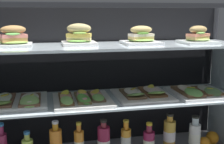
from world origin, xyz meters
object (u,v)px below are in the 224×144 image
Objects in this scene: open_sandwich_tray_mid_left at (198,92)px; juice_bottle_front_second at (195,136)px; juice_bottle_front_left_end at (104,143)px; orange_fruit_near_left_post at (204,143)px; juice_bottle_tucked_behind at (126,141)px; plated_roll_sandwich_far_right at (79,37)px; open_sandwich_tray_mid_right at (82,99)px; open_sandwich_tray_far_left at (143,93)px; open_sandwich_tray_center at (16,101)px; plated_roll_sandwich_right_of_center at (14,38)px; juice_bottle_back_right at (169,135)px; plated_roll_sandwich_center at (198,37)px; plated_roll_sandwich_far_left at (141,38)px; orange_fruit_beside_bottles at (212,138)px; juice_bottle_near_post at (149,142)px.

juice_bottle_front_second is (-0.01, -0.01, -0.28)m from open_sandwich_tray_mid_left.
orange_fruit_near_left_post is at bearing -0.57° from juice_bottle_front_left_end.
open_sandwich_tray_mid_left reaches higher than juice_bottle_tucked_behind.
plated_roll_sandwich_far_right is 0.34m from open_sandwich_tray_mid_right.
open_sandwich_tray_far_left is at bearing 8.24° from juice_bottle_front_left_end.
plated_roll_sandwich_far_right is 0.57× the size of open_sandwich_tray_center.
juice_bottle_back_right is (0.88, -0.07, -0.60)m from plated_roll_sandwich_right_of_center.
orange_fruit_near_left_post is (0.06, -0.00, -0.33)m from open_sandwich_tray_mid_left.
plated_roll_sandwich_far_left is at bearing 174.36° from plated_roll_sandwich_center.
orange_fruit_near_left_post is (1.10, -0.10, -0.66)m from plated_roll_sandwich_right_of_center.
open_sandwich_tray_center is 3.96× the size of orange_fruit_beside_bottles.
open_sandwich_tray_mid_left is (0.69, -0.08, -0.33)m from plated_roll_sandwich_far_right.
orange_fruit_beside_bottles is at bearing 10.56° from plated_roll_sandwich_center.
juice_bottle_back_right is (0.53, 0.02, -0.27)m from open_sandwich_tray_mid_right.
open_sandwich_tray_mid_right is at bearing 179.45° from orange_fruit_near_left_post.
juice_bottle_front_left_end is (-0.23, -0.06, -0.60)m from plated_roll_sandwich_far_left.
open_sandwich_tray_center is (-0.70, -0.02, -0.32)m from plated_roll_sandwich_far_left.
plated_roll_sandwich_far_left reaches higher than orange_fruit_beside_bottles.
juice_bottle_front_left_end is (0.12, -0.00, -0.27)m from open_sandwich_tray_mid_right.
juice_bottle_tucked_behind reaches higher than orange_fruit_near_left_post.
plated_roll_sandwich_right_of_center is 1.00× the size of plated_roll_sandwich_far_right.
plated_roll_sandwich_far_left is 0.61m from juice_bottle_tucked_behind.
plated_roll_sandwich_center is at bearing 84.37° from juice_bottle_front_second.
open_sandwich_tray_mid_right is 1.39× the size of juice_bottle_back_right.
open_sandwich_tray_center is at bearing -173.06° from plated_roll_sandwich_far_right.
plated_roll_sandwich_right_of_center is 1.04m from plated_roll_sandwich_center.
open_sandwich_tray_mid_left is at bearing -2.73° from juice_bottle_tucked_behind.
juice_bottle_near_post is (0.74, -0.04, -0.29)m from open_sandwich_tray_center.
orange_fruit_beside_bottles is at bearing 3.39° from open_sandwich_tray_mid_right.
juice_bottle_near_post is (-0.30, -0.03, -0.61)m from plated_roll_sandwich_center.
open_sandwich_tray_mid_right is at bearing -174.63° from open_sandwich_tray_far_left.
open_sandwich_tray_center is at bearing 176.87° from juice_bottle_near_post.
plated_roll_sandwich_center is at bearing 156.81° from orange_fruit_near_left_post.
plated_roll_sandwich_far_left reaches higher than open_sandwich_tray_mid_left.
plated_roll_sandwich_far_right is at bearing 147.33° from juice_bottle_front_left_end.
juice_bottle_front_second is (0.32, -0.04, -0.28)m from open_sandwich_tray_far_left.
plated_roll_sandwich_far_right is 0.78× the size of juice_bottle_front_left_end.
plated_roll_sandwich_center reaches higher than juice_bottle_back_right.
plated_roll_sandwich_far_right is at bearing 167.10° from juice_bottle_tucked_behind.
juice_bottle_near_post is 0.29m from juice_bottle_front_second.
plated_roll_sandwich_right_of_center is 0.49m from open_sandwich_tray_mid_right.
open_sandwich_tray_mid_left is 1.38× the size of juice_bottle_front_left_end.
plated_roll_sandwich_far_right reaches higher than open_sandwich_tray_mid_left.
open_sandwich_tray_far_left is 1.38× the size of juice_bottle_front_left_end.
orange_fruit_near_left_post is at bearing -0.55° from open_sandwich_tray_mid_right.
orange_fruit_beside_bottles is (0.15, 0.05, -0.33)m from open_sandwich_tray_mid_left.
plated_roll_sandwich_center is at bearing 98.93° from open_sandwich_tray_mid_left.
plated_roll_sandwich_far_right is at bearing -2.10° from plated_roll_sandwich_right_of_center.
juice_bottle_back_right is (0.27, 0.00, 0.01)m from juice_bottle_tucked_behind.
juice_bottle_front_second is (0.43, -0.03, 0.00)m from juice_bottle_tucked_behind.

